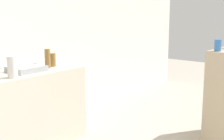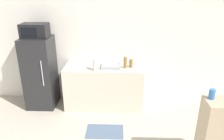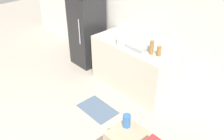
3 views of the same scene
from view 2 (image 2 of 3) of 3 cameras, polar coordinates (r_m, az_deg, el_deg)
wall_back at (r=4.61m, az=-1.05°, el=7.36°), size 8.00×0.06×2.60m
refrigerator at (r=4.71m, az=-18.23°, el=-0.67°), size 0.57×0.61×1.47m
microwave at (r=4.47m, az=-19.54°, el=9.70°), size 0.50×0.33×0.27m
counter at (r=4.57m, az=-2.09°, el=-4.28°), size 1.58×0.64×0.88m
sink_basin at (r=4.34m, az=-0.27°, el=1.09°), size 0.36×0.31×0.06m
bottle_tall at (r=4.29m, az=3.49°, el=1.97°), size 0.07×0.07×0.23m
bottle_short at (r=4.35m, az=5.00°, el=1.74°), size 0.07×0.07×0.16m
jar at (r=2.95m, az=24.64°, el=-5.73°), size 0.07×0.07×0.13m
paper_towel_roll at (r=4.17m, az=-4.32°, el=1.36°), size 0.10×0.10×0.22m
kitchen_rug at (r=4.01m, az=-1.86°, el=-15.71°), size 0.66×0.41×0.01m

